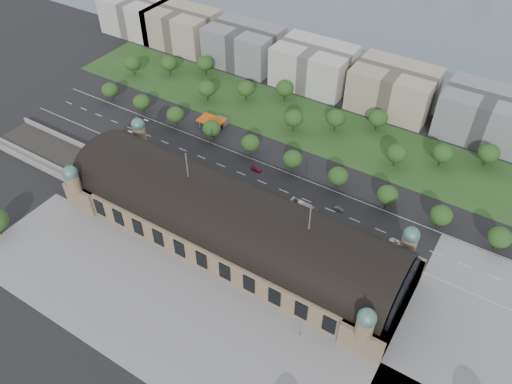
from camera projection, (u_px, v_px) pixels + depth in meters
The scene contains 53 objects.
ground at pixel (231, 239), 211.38m from camera, with size 900.00×900.00×0.00m, color black.
station at pixel (230, 222), 204.47m from camera, with size 150.00×48.40×44.30m.
track_cutting at pixel (49, 155), 252.72m from camera, with size 70.00×24.00×3.10m.
plaza_south at pixel (186, 326), 179.87m from camera, with size 190.00×48.00×0.12m, color gray.
plaza_east at pixel (480, 357), 170.94m from camera, with size 56.00×100.00×0.12m, color gray.
road_slab at pixel (241, 174), 243.06m from camera, with size 260.00×26.00×0.10m, color black.
grass_belt at pixel (303, 122), 275.59m from camera, with size 300.00×45.00×0.10m, color #26481D.
petrol_station at pixel (216, 121), 271.50m from camera, with size 14.00×13.00×5.05m.
lake at pixel (441, 4), 398.24m from camera, with size 700.00×320.00×0.08m, color slate.
office_0 at pixel (138, 15), 353.46m from camera, with size 45.00×32.00×24.00m, color beige.
office_1 at pixel (182, 28), 337.75m from camera, with size 45.00×32.00×24.00m, color #B2A28B.
office_2 at pixel (244, 46), 318.12m from camera, with size 45.00×32.00×24.00m, color gray.
office_3 at pixel (314, 66), 298.49m from camera, with size 45.00×32.00×24.00m, color beige.
office_4 at pixel (393, 89), 278.86m from camera, with size 45.00×32.00×24.00m, color #B2A28B.
office_5 at pixel (485, 115), 259.22m from camera, with size 45.00×32.00×24.00m, color gray.
tree_row_0 at pixel (110, 90), 286.74m from camera, with size 9.60×9.60×11.52m.
tree_row_1 at pixel (142, 102), 277.32m from camera, with size 9.60×9.60×11.52m.
tree_row_2 at pixel (175, 115), 267.89m from camera, with size 9.60×9.60×11.52m.
tree_row_3 at pixel (212, 128), 258.47m from camera, with size 9.60×9.60×11.52m.
tree_row_4 at pixel (251, 143), 249.05m from camera, with size 9.60×9.60×11.52m.
tree_row_5 at pixel (293, 159), 239.62m from camera, with size 9.60×9.60×11.52m.
tree_row_6 at pixel (338, 176), 230.20m from camera, with size 9.60×9.60×11.52m.
tree_row_7 at pixel (387, 195), 220.77m from camera, with size 9.60×9.60×11.52m.
tree_row_8 at pixel (441, 215), 211.35m from camera, with size 9.60×9.60×11.52m.
tree_row_9 at pixel (500, 237), 201.93m from camera, with size 9.60×9.60×11.52m.
tree_belt_0 at pixel (133, 63), 309.06m from camera, with size 10.40×10.40×12.48m.
tree_belt_1 at pixel (169, 63), 309.12m from camera, with size 10.40×10.40×12.48m.
tree_belt_2 at pixel (205, 63), 309.19m from camera, with size 10.40×10.40×12.48m.
tree_belt_3 at pixel (207, 89), 286.68m from camera, with size 10.40×10.40×12.48m.
tree_belt_4 at pixel (246, 89), 286.74m from camera, with size 10.40×10.40×12.48m.
tree_belt_5 at pixel (285, 88), 286.81m from camera, with size 10.40×10.40×12.48m.
tree_belt_6 at pixel (294, 118), 264.30m from camera, with size 10.40×10.40×12.48m.
tree_belt_7 at pixel (336, 118), 264.36m from camera, with size 10.40×10.40×12.48m.
tree_belt_8 at pixel (378, 118), 264.43m from camera, with size 10.40×10.40×12.48m.
tree_belt_9 at pixel (396, 153), 241.92m from camera, with size 10.40×10.40×12.48m.
tree_belt_10 at pixel (443, 153), 241.98m from camera, with size 10.40×10.40×12.48m.
tree_belt_11 at pixel (489, 153), 242.05m from camera, with size 10.40×10.40×12.48m.
traffic_car_2 at pixel (158, 147), 257.58m from camera, with size 2.14×4.64×1.29m, color black.
traffic_car_3 at pixel (256, 169), 244.27m from camera, with size 2.17×5.35×1.55m, color maroon.
traffic_car_4 at pixel (290, 203), 226.58m from camera, with size 1.80×4.48×1.53m, color #181844.
traffic_car_5 at pixel (339, 209), 223.73m from camera, with size 1.53×4.38×1.44m, color #54575C.
traffic_car_6 at pixel (396, 242), 209.03m from camera, with size 2.67×5.79×1.61m, color silver.
parked_car_0 at pixel (132, 152), 254.52m from camera, with size 1.69×4.86×1.60m, color black.
parked_car_1 at pixel (156, 164), 247.20m from camera, with size 2.62×5.68×1.58m, color #9C2A13.
parked_car_2 at pixel (158, 159), 250.25m from camera, with size 2.29×5.63×1.63m, color #16193F.
parked_car_3 at pixel (204, 178), 239.44m from camera, with size 1.53×3.79×1.29m, color slate.
parked_car_4 at pixel (177, 167), 245.95m from camera, with size 1.48×4.24×1.40m, color silver.
parked_car_5 at pixel (215, 190), 233.36m from camera, with size 2.30×4.99×1.39m, color #919299.
parked_car_6 at pixel (208, 181), 237.97m from camera, with size 2.07×5.08×1.48m, color black.
bus_west at pixel (270, 196), 228.52m from camera, with size 2.92×12.48×3.48m, color red.
bus_mid at pixel (303, 206), 223.41m from camera, with size 3.07×13.14×3.66m, color white.
bus_east at pixel (342, 227), 214.39m from camera, with size 2.46×10.52×2.93m, color silver.
pedestrian_0 at pixel (300, 335), 176.18m from camera, with size 0.82×0.47×1.69m, color gray.
Camera 1 is at (84.86, -115.67, 156.86)m, focal length 35.00 mm.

